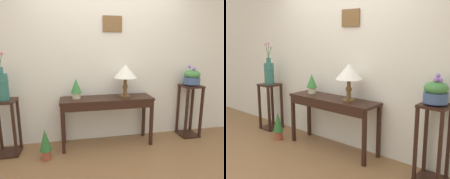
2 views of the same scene
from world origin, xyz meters
TOP-DOWN VIEW (x-y plane):
  - back_wall_with_art at (0.00, 1.39)m, footprint 9.00×0.13m
  - console_table at (-0.04, 1.08)m, footprint 1.38×0.40m
  - table_lamp at (0.25, 1.10)m, footprint 0.35×0.35m
  - potted_plant_on_console at (-0.49, 1.14)m, footprint 0.16×0.16m
  - pedestal_stand_left at (-1.46, 1.09)m, footprint 0.31×0.31m
  - flower_vase_tall_left at (-1.46, 1.09)m, footprint 0.17×0.17m
  - pedestal_stand_right at (1.39, 1.14)m, footprint 0.31×0.31m
  - planter_bowl_wide_right at (1.39, 1.14)m, footprint 0.26×0.26m
  - potted_plant_floor at (-0.93, 0.82)m, footprint 0.16×0.16m

SIDE VIEW (x-z plane):
  - potted_plant_floor at x=-0.93m, z-range 0.02..0.46m
  - pedestal_stand_left at x=-1.46m, z-range 0.00..0.80m
  - pedestal_stand_right at x=1.39m, z-range 0.00..0.88m
  - console_table at x=-0.04m, z-range 0.27..1.03m
  - potted_plant_on_console at x=-0.49m, z-range 0.77..1.06m
  - flower_vase_tall_left at x=-1.46m, z-range 0.66..1.37m
  - planter_bowl_wide_right at x=1.39m, z-range 0.85..1.18m
  - table_lamp at x=0.25m, z-range 0.88..1.37m
  - back_wall_with_art at x=0.00m, z-range 0.00..2.80m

